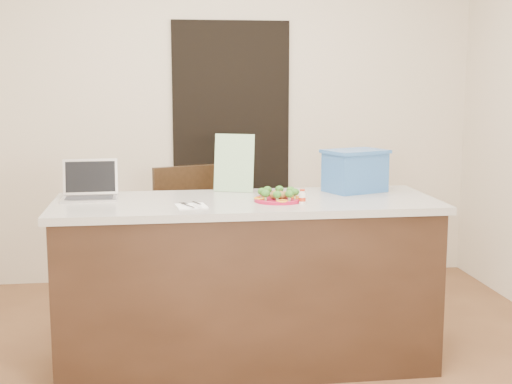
{
  "coord_description": "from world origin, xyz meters",
  "views": [
    {
      "loc": [
        -0.47,
        -3.5,
        1.57
      ],
      "look_at": [
        0.05,
        0.2,
        0.97
      ],
      "focal_mm": 50.0,
      "sensor_mm": 36.0,
      "label": 1
    }
  ],
  "objects": [
    {
      "name": "ground",
      "position": [
        0.0,
        0.0,
        0.0
      ],
      "size": [
        4.0,
        4.0,
        0.0
      ],
      "primitive_type": "plane",
      "color": "brown",
      "rests_on": "ground"
    },
    {
      "name": "room_shell",
      "position": [
        0.0,
        0.0,
        1.62
      ],
      "size": [
        4.0,
        4.0,
        4.0
      ],
      "color": "white",
      "rests_on": "ground"
    },
    {
      "name": "doorway",
      "position": [
        0.1,
        1.98,
        1.0
      ],
      "size": [
        0.9,
        0.02,
        2.0
      ],
      "primitive_type": "cube",
      "color": "black",
      "rests_on": "ground"
    },
    {
      "name": "island",
      "position": [
        0.0,
        0.25,
        0.46
      ],
      "size": [
        2.06,
        0.76,
        0.92
      ],
      "color": "black",
      "rests_on": "ground"
    },
    {
      "name": "plate",
      "position": [
        0.16,
        0.18,
        0.93
      ],
      "size": [
        0.26,
        0.26,
        0.02
      ],
      "rotation": [
        0.0,
        0.0,
        0.06
      ],
      "color": "maroon",
      "rests_on": "island"
    },
    {
      "name": "meatballs",
      "position": [
        0.17,
        0.18,
        0.95
      ],
      "size": [
        0.1,
        0.1,
        0.04
      ],
      "color": "brown",
      "rests_on": "plate"
    },
    {
      "name": "broccoli",
      "position": [
        0.16,
        0.18,
        0.97
      ],
      "size": [
        0.22,
        0.22,
        0.04
      ],
      "color": "#1F4F15",
      "rests_on": "plate"
    },
    {
      "name": "pepper_rings",
      "position": [
        0.16,
        0.18,
        0.94
      ],
      "size": [
        0.26,
        0.26,
        0.01
      ],
      "color": "orange",
      "rests_on": "plate"
    },
    {
      "name": "napkin",
      "position": [
        -0.3,
        0.08,
        0.92
      ],
      "size": [
        0.17,
        0.17,
        0.01
      ],
      "primitive_type": "cube",
      "rotation": [
        0.0,
        0.0,
        0.13
      ],
      "color": "silver",
      "rests_on": "island"
    },
    {
      "name": "fork",
      "position": [
        -0.32,
        0.1,
        0.93
      ],
      "size": [
        0.07,
        0.17,
        0.0
      ],
      "rotation": [
        0.0,
        0.0,
        0.42
      ],
      "color": "silver",
      "rests_on": "napkin"
    },
    {
      "name": "knife",
      "position": [
        -0.27,
        0.07,
        0.93
      ],
      "size": [
        0.05,
        0.17,
        0.01
      ],
      "rotation": [
        0.0,
        0.0,
        0.36
      ],
      "color": "white",
      "rests_on": "napkin"
    },
    {
      "name": "yogurt_bottle",
      "position": [
        0.27,
        0.08,
        0.95
      ],
      "size": [
        0.04,
        0.04,
        0.08
      ],
      "rotation": [
        0.0,
        0.0,
        0.34
      ],
      "color": "beige",
      "rests_on": "island"
    },
    {
      "name": "laptop",
      "position": [
        -0.84,
        0.42,
        0.98
      ],
      "size": [
        0.3,
        0.24,
        0.21
      ],
      "rotation": [
        0.0,
        0.0,
        0.02
      ],
      "color": "#B3B2B7",
      "rests_on": "island"
    },
    {
      "name": "leaflet",
      "position": [
        -0.03,
        0.54,
        1.09
      ],
      "size": [
        0.24,
        0.13,
        0.33
      ],
      "primitive_type": "cube",
      "rotation": [
        -0.14,
        0.0,
        -0.37
      ],
      "color": "silver",
      "rests_on": "island"
    },
    {
      "name": "blue_box",
      "position": [
        0.66,
        0.44,
        1.04
      ],
      "size": [
        0.4,
        0.35,
        0.24
      ],
      "rotation": [
        0.0,
        0.0,
        0.38
      ],
      "color": "#295695",
      "rests_on": "island"
    },
    {
      "name": "chair",
      "position": [
        -0.29,
        1.06,
        0.57
      ],
      "size": [
        0.56,
        0.57,
        0.99
      ],
      "rotation": [
        0.0,
        0.0,
        0.32
      ],
      "color": "black",
      "rests_on": "ground"
    }
  ]
}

